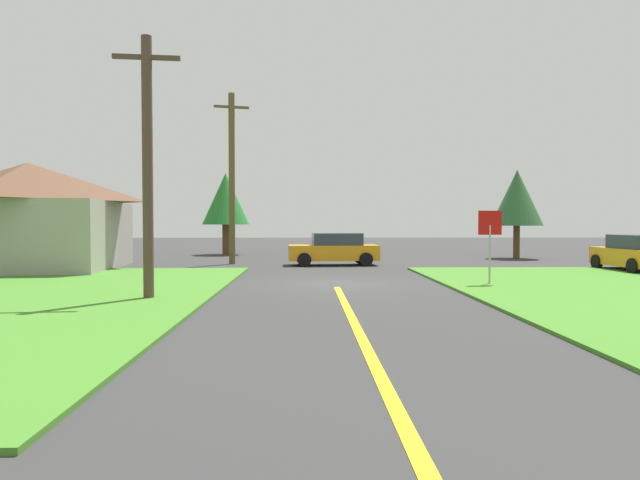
{
  "coord_description": "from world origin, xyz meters",
  "views": [
    {
      "loc": [
        -1.03,
        -18.98,
        2.13
      ],
      "look_at": [
        -0.41,
        4.91,
        1.39
      ],
      "focal_mm": 30.61,
      "sensor_mm": 36.0,
      "label": 1
    }
  ],
  "objects_px": {
    "pine_tree_center": "(226,199)",
    "car_on_crossroad": "(636,253)",
    "utility_pole_near": "(148,164)",
    "car_approaching_junction": "(334,249)",
    "barn": "(28,216)",
    "utility_pole_mid": "(232,177)",
    "oak_tree_left": "(517,198)",
    "stop_sign": "(490,232)"
  },
  "relations": [
    {
      "from": "utility_pole_mid",
      "to": "barn",
      "type": "height_order",
      "value": "utility_pole_mid"
    },
    {
      "from": "stop_sign",
      "to": "barn",
      "type": "distance_m",
      "value": 20.06
    },
    {
      "from": "pine_tree_center",
      "to": "car_on_crossroad",
      "type": "bearing_deg",
      "value": -34.2
    },
    {
      "from": "car_approaching_junction",
      "to": "utility_pole_near",
      "type": "xyz_separation_m",
      "value": [
        -5.77,
        -12.36,
        2.93
      ]
    },
    {
      "from": "pine_tree_center",
      "to": "barn",
      "type": "bearing_deg",
      "value": -121.78
    },
    {
      "from": "oak_tree_left",
      "to": "car_on_crossroad",
      "type": "bearing_deg",
      "value": -78.89
    },
    {
      "from": "utility_pole_near",
      "to": "utility_pole_mid",
      "type": "relative_size",
      "value": 0.82
    },
    {
      "from": "oak_tree_left",
      "to": "utility_pole_near",
      "type": "bearing_deg",
      "value": -134.57
    },
    {
      "from": "utility_pole_near",
      "to": "stop_sign",
      "type": "bearing_deg",
      "value": 16.8
    },
    {
      "from": "car_approaching_junction",
      "to": "utility_pole_near",
      "type": "bearing_deg",
      "value": 61.13
    },
    {
      "from": "utility_pole_mid",
      "to": "pine_tree_center",
      "type": "bearing_deg",
      "value": 100.45
    },
    {
      "from": "car_approaching_junction",
      "to": "utility_pole_near",
      "type": "height_order",
      "value": "utility_pole_near"
    },
    {
      "from": "car_on_crossroad",
      "to": "utility_pole_near",
      "type": "xyz_separation_m",
      "value": [
        -18.73,
        -8.26,
        2.93
      ]
    },
    {
      "from": "utility_pole_mid",
      "to": "utility_pole_near",
      "type": "bearing_deg",
      "value": -92.19
    },
    {
      "from": "oak_tree_left",
      "to": "stop_sign",
      "type": "bearing_deg",
      "value": -114.51
    },
    {
      "from": "stop_sign",
      "to": "car_approaching_junction",
      "type": "distance_m",
      "value": 10.4
    },
    {
      "from": "pine_tree_center",
      "to": "barn",
      "type": "xyz_separation_m",
      "value": [
        -7.24,
        -11.68,
        -1.29
      ]
    },
    {
      "from": "pine_tree_center",
      "to": "utility_pole_mid",
      "type": "bearing_deg",
      "value": -79.55
    },
    {
      "from": "car_approaching_junction",
      "to": "utility_pole_mid",
      "type": "distance_m",
      "value": 6.5
    },
    {
      "from": "car_on_crossroad",
      "to": "utility_pole_mid",
      "type": "relative_size",
      "value": 0.46
    },
    {
      "from": "car_on_crossroad",
      "to": "barn",
      "type": "distance_m",
      "value": 27.12
    },
    {
      "from": "car_approaching_junction",
      "to": "pine_tree_center",
      "type": "height_order",
      "value": "pine_tree_center"
    },
    {
      "from": "utility_pole_near",
      "to": "barn",
      "type": "xyz_separation_m",
      "value": [
        -8.28,
        10.02,
        -1.3
      ]
    },
    {
      "from": "car_on_crossroad",
      "to": "oak_tree_left",
      "type": "bearing_deg",
      "value": 9.85
    },
    {
      "from": "oak_tree_left",
      "to": "barn",
      "type": "distance_m",
      "value": 26.29
    },
    {
      "from": "stop_sign",
      "to": "barn",
      "type": "relative_size",
      "value": 0.31
    },
    {
      "from": "stop_sign",
      "to": "oak_tree_left",
      "type": "xyz_separation_m",
      "value": [
        6.4,
        14.03,
        1.81
      ]
    },
    {
      "from": "oak_tree_left",
      "to": "utility_pole_mid",
      "type": "bearing_deg",
      "value": -166.52
    },
    {
      "from": "car_on_crossroad",
      "to": "car_approaching_junction",
      "type": "height_order",
      "value": "same"
    },
    {
      "from": "stop_sign",
      "to": "barn",
      "type": "xyz_separation_m",
      "value": [
        -18.85,
        6.83,
        0.62
      ]
    },
    {
      "from": "pine_tree_center",
      "to": "barn",
      "type": "height_order",
      "value": "pine_tree_center"
    },
    {
      "from": "car_approaching_junction",
      "to": "barn",
      "type": "xyz_separation_m",
      "value": [
        -14.05,
        -2.34,
        1.63
      ]
    },
    {
      "from": "car_on_crossroad",
      "to": "car_approaching_junction",
      "type": "xyz_separation_m",
      "value": [
        -12.96,
        4.1,
        0.0
      ]
    },
    {
      "from": "oak_tree_left",
      "to": "barn",
      "type": "bearing_deg",
      "value": -164.08
    },
    {
      "from": "car_approaching_junction",
      "to": "pine_tree_center",
      "type": "relative_size",
      "value": 0.84
    },
    {
      "from": "utility_pole_near",
      "to": "car_approaching_junction",
      "type": "bearing_deg",
      "value": 64.97
    },
    {
      "from": "stop_sign",
      "to": "utility_pole_mid",
      "type": "bearing_deg",
      "value": -49.76
    },
    {
      "from": "stop_sign",
      "to": "car_on_crossroad",
      "type": "relative_size",
      "value": 0.63
    },
    {
      "from": "stop_sign",
      "to": "barn",
      "type": "bearing_deg",
      "value": -24.6
    },
    {
      "from": "stop_sign",
      "to": "pine_tree_center",
      "type": "relative_size",
      "value": 0.46
    },
    {
      "from": "car_on_crossroad",
      "to": "car_approaching_junction",
      "type": "bearing_deg",
      "value": 71.2
    },
    {
      "from": "car_approaching_junction",
      "to": "stop_sign",
      "type": "bearing_deg",
      "value": 113.8
    }
  ]
}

